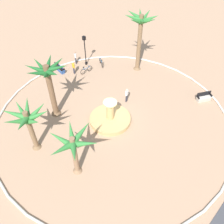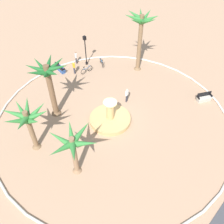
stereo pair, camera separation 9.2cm
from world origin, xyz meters
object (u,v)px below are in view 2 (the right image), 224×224
Objects in this scene: palm_tree_far_side at (73,145)px; bicycle_by_lamppost at (87,70)px; palm_tree_near_fountain at (27,119)px; person_pedestrian_stroll at (127,95)px; bench_west at (60,69)px; palm_tree_by_curb at (141,28)px; lamppost at (85,48)px; bicycle_red_frame at (102,62)px; palm_tree_mid_plaza at (49,78)px; bench_east at (204,98)px; person_cyclist_helmet at (76,57)px; fountain at (110,118)px; person_cyclist_photo at (74,67)px.

palm_tree_far_side reaches higher than bicycle_by_lamppost.
palm_tree_near_fountain reaches higher than person_pedestrian_stroll.
bench_west is (-7.60, -12.20, -2.96)m from palm_tree_far_side.
palm_tree_by_curb is 1.78× the size of lamppost.
bicycle_red_frame is at bearing 149.14° from bench_west.
palm_tree_mid_plaza is at bearing -4.08° from palm_tree_by_curb.
bench_east is 0.98× the size of person_cyclist_helmet.
palm_tree_mid_plaza reaches higher than fountain.
fountain is at bearing 23.63° from palm_tree_by_curb.
person_pedestrian_stroll is (1.78, 8.35, -1.37)m from lamppost.
palm_tree_mid_plaza reaches higher than palm_tree_near_fountain.
palm_tree_by_curb reaches higher than person_pedestrian_stroll.
person_pedestrian_stroll is at bearing -167.10° from fountain.
palm_tree_far_side is at bearing 101.69° from palm_tree_near_fountain.
person_cyclist_helmet is at bearing 178.76° from bench_west.
palm_tree_near_fountain reaches higher than person_cyclist_photo.
bench_east is (-15.73, 7.50, -3.12)m from palm_tree_near_fountain.
bench_west is (7.21, -15.26, 0.00)m from bench_east.
person_cyclist_photo is at bearing -146.77° from palm_tree_near_fountain.
palm_tree_mid_plaza is 3.56× the size of person_cyclist_helmet.
palm_tree_far_side is at bearing 66.86° from palm_tree_mid_plaza.
palm_tree_near_fountain is 15.59m from palm_tree_by_curb.
palm_tree_mid_plaza is 7.27m from palm_tree_far_side.
bicycle_by_lamppost is at bearing -3.36° from bicycle_red_frame.
person_cyclist_helmet is at bearing -112.69° from fountain.
bench_west is at bearing -60.55° from person_cyclist_photo.
bicycle_red_frame is at bearing -77.54° from bench_east.
bicycle_by_lamppost is (4.87, -3.92, -4.92)m from palm_tree_by_curb.
lamppost is (3.67, -5.29, -3.00)m from palm_tree_by_curb.
lamppost is at bearing 124.83° from person_cyclist_helmet.
bench_east is 13.77m from bicycle_by_lamppost.
palm_tree_by_curb is at bearing 124.80° from lamppost.
bench_east is 15.07m from person_cyclist_photo.
bench_east is (-14.81, 3.06, -2.96)m from palm_tree_far_side.
person_cyclist_photo is at bearing -65.22° from bench_east.
palm_tree_by_curb is at bearing -150.71° from person_pedestrian_stroll.
palm_tree_far_side is 15.51m from lamppost.
person_cyclist_photo is (-8.50, -10.61, -2.37)m from palm_tree_far_side.
bicycle_red_frame is 0.91× the size of person_cyclist_photo.
bicycle_by_lamppost is at bearing -67.92° from bench_east.
bench_west is 9.61m from person_pedestrian_stroll.
bicycle_red_frame is at bearing -141.51° from palm_tree_far_side.
palm_tree_mid_plaza is 3.63× the size of bench_east.
person_cyclist_helmet is at bearing -100.20° from bicycle_by_lamppost.
bench_west is 0.98× the size of person_pedestrian_stroll.
bicycle_red_frame is at bearing -129.28° from fountain.
palm_tree_by_curb reaches higher than lamppost.
person_pedestrian_stroll is (1.02, 9.43, 0.01)m from person_cyclist_helmet.
palm_tree_by_curb is at bearing 124.80° from person_cyclist_helmet.
person_cyclist_helmet is at bearing -55.20° from palm_tree_by_curb.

